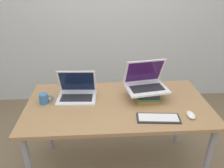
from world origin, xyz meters
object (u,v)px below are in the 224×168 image
at_px(laptop_on_books, 146,83).
at_px(laptop_left, 77,92).
at_px(wireless_keyboard, 158,118).
at_px(mug, 44,99).
at_px(book_stack, 147,93).
at_px(mouse, 191,115).

bearing_deg(laptop_on_books, laptop_left, 177.26).
bearing_deg(wireless_keyboard, mug, 162.54).
xyz_separation_m(laptop_left, book_stack, (0.60, -0.05, -0.01)).
bearing_deg(mouse, laptop_left, 158.61).
bearing_deg(mug, laptop_on_books, 3.37).
distance_m(laptop_left, book_stack, 0.60).
xyz_separation_m(wireless_keyboard, mug, (-0.89, 0.28, 0.04)).
xyz_separation_m(laptop_left, mouse, (0.88, -0.34, -0.03)).
distance_m(laptop_on_books, wireless_keyboard, 0.36).
bearing_deg(wireless_keyboard, laptop_left, 150.25).
height_order(wireless_keyboard, mug, mug).
distance_m(wireless_keyboard, mug, 0.93).
bearing_deg(book_stack, mug, -177.81).
relative_size(book_stack, mouse, 2.70).
relative_size(mouse, mug, 0.88).
bearing_deg(book_stack, laptop_on_books, 132.49).
relative_size(laptop_left, mouse, 3.31).
bearing_deg(mug, wireless_keyboard, -17.46).
xyz_separation_m(laptop_on_books, wireless_keyboard, (0.04, -0.33, -0.13)).
relative_size(laptop_on_books, mouse, 3.68).
bearing_deg(laptop_on_books, mug, -176.63).
distance_m(book_stack, laptop_on_books, 0.10).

